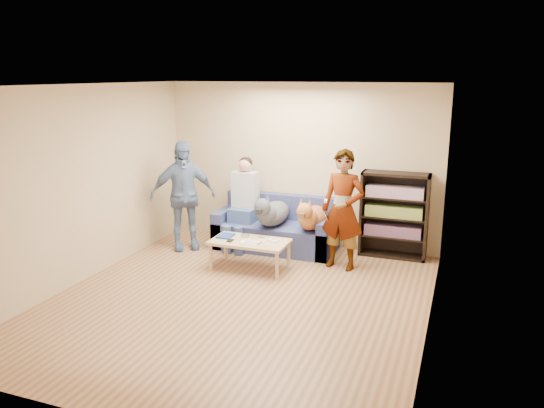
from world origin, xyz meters
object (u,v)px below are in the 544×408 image
at_px(person_standing_right, 343,210).
at_px(notebook_blue, 226,236).
at_px(coffee_table, 250,244).
at_px(dog_tan, 312,217).
at_px(camera_silver, 245,236).
at_px(person_seated, 243,200).
at_px(dog_gray, 272,213).
at_px(bookshelf, 394,213).
at_px(sofa, 277,231).
at_px(person_standing_left, 183,196).

height_order(person_standing_right, notebook_blue, person_standing_right).
bearing_deg(coffee_table, dog_tan, 50.48).
bearing_deg(camera_silver, person_seated, 115.30).
relative_size(dog_gray, bookshelf, 0.96).
bearing_deg(camera_silver, dog_gray, 76.55).
relative_size(notebook_blue, dog_tan, 0.23).
bearing_deg(sofa, camera_silver, -99.98).
bearing_deg(person_standing_left, coffee_table, -58.21).
bearing_deg(dog_gray, dog_tan, 2.38).
xyz_separation_m(person_seated, coffee_table, (0.49, -0.90, -0.40)).
xyz_separation_m(sofa, dog_gray, (0.00, -0.24, 0.36)).
height_order(sofa, person_seated, person_seated).
xyz_separation_m(dog_gray, coffee_table, (-0.04, -0.79, -0.26)).
bearing_deg(dog_tan, notebook_blue, -144.48).
height_order(person_standing_right, dog_gray, person_standing_right).
xyz_separation_m(dog_tan, coffee_table, (-0.67, -0.82, -0.25)).
bearing_deg(sofa, person_standing_right, -24.13).
height_order(person_standing_right, sofa, person_standing_right).
relative_size(person_standing_right, bookshelf, 1.32).
height_order(person_standing_right, person_standing_left, person_standing_left).
distance_m(notebook_blue, bookshelf, 2.56).
bearing_deg(camera_silver, person_standing_left, 163.32).
xyz_separation_m(notebook_blue, person_seated, (-0.09, 0.85, 0.34)).
relative_size(person_seated, coffee_table, 1.34).
height_order(notebook_blue, coffee_table, notebook_blue).
distance_m(person_standing_right, person_standing_left, 2.55).
bearing_deg(notebook_blue, person_seated, 95.92).
bearing_deg(sofa, dog_gray, -89.76).
distance_m(notebook_blue, dog_gray, 0.88).
bearing_deg(notebook_blue, person_standing_left, 155.08).
xyz_separation_m(camera_silver, dog_tan, (0.79, 0.70, 0.18)).
distance_m(notebook_blue, person_seated, 0.92).
relative_size(person_standing_left, sofa, 0.91).
xyz_separation_m(person_standing_left, camera_silver, (1.21, -0.36, -0.42)).
distance_m(person_standing_right, dog_tan, 0.67).
bearing_deg(dog_tan, bookshelf, 20.79).
relative_size(sofa, dog_gray, 1.52).
relative_size(person_seated, dog_tan, 1.27).
relative_size(person_standing_right, sofa, 0.90).
bearing_deg(sofa, notebook_blue, -114.25).
distance_m(person_seated, coffee_table, 1.10).
bearing_deg(person_standing_left, notebook_blue, -63.19).
distance_m(person_standing_left, sofa, 1.59).
height_order(notebook_blue, bookshelf, bookshelf).
bearing_deg(person_seated, coffee_table, -61.49).
distance_m(notebook_blue, camera_silver, 0.29).
height_order(person_standing_left, sofa, person_standing_left).
bearing_deg(person_seated, bookshelf, 8.80).
xyz_separation_m(person_standing_right, coffee_table, (-1.22, -0.50, -0.48)).
bearing_deg(person_standing_right, notebook_blue, -155.15).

